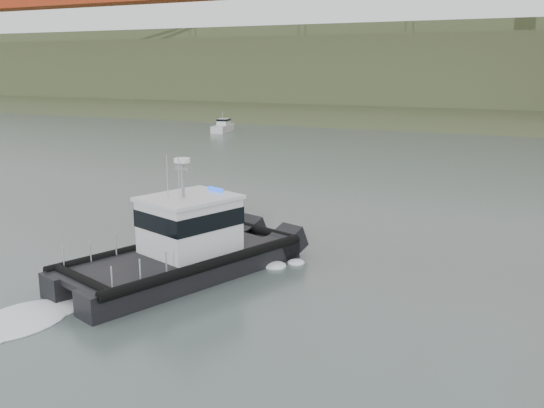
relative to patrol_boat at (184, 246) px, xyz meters
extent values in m
plane|color=#4C5A55|center=(2.11, -3.18, -1.43)|extent=(400.00, 400.00, 0.00)
cube|color=#3B4929|center=(2.11, 88.82, -1.43)|extent=(500.00, 44.72, 16.25)
cube|color=#3B4929|center=(2.11, 116.82, 4.57)|extent=(500.00, 70.00, 18.00)
cube|color=#3B4929|center=(2.11, 141.82, 9.57)|extent=(500.00, 60.00, 16.00)
cube|color=black|center=(-1.43, 0.29, -0.98)|extent=(5.05, 11.63, 1.29)
cube|color=black|center=(1.32, -0.62, -0.98)|extent=(5.05, 11.63, 1.29)
cube|color=black|center=(-0.22, -0.67, -0.47)|extent=(7.29, 11.02, 0.27)
cube|color=silver|center=(0.11, 0.34, 0.89)|extent=(4.27, 4.68, 2.47)
cube|color=black|center=(0.11, 0.34, 1.34)|extent=(4.35, 4.76, 0.80)
cube|color=silver|center=(0.11, 0.34, 2.21)|extent=(4.54, 4.95, 0.17)
cylinder|color=gray|center=(0.01, 0.04, 3.09)|extent=(0.17, 0.17, 1.93)
cylinder|color=white|center=(0.01, 0.04, 4.00)|extent=(0.75, 0.75, 0.19)
cube|color=silver|center=(-30.27, 55.53, -0.97)|extent=(2.90, 5.82, 1.11)
cube|color=silver|center=(-30.36, 55.98, -0.04)|extent=(1.89, 2.47, 1.11)
cube|color=black|center=(-30.36, 55.98, 0.33)|extent=(1.94, 2.53, 0.32)
cylinder|color=gray|center=(-30.27, 55.53, 0.98)|extent=(0.07, 0.07, 1.11)
camera|label=1|loc=(15.40, -22.60, 8.17)|focal=40.00mm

